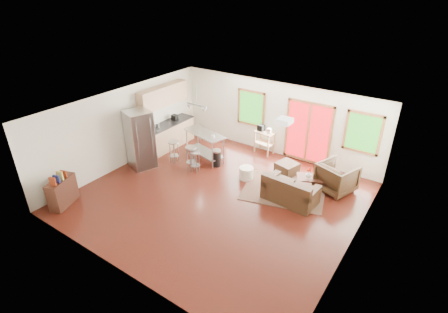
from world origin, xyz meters
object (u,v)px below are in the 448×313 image
Objects in this scene: armchair at (337,176)px; refrigerator at (140,140)px; island at (205,141)px; coffee_table at (312,179)px; ottoman at (287,169)px; loveseat at (290,192)px; rug at (284,190)px; kitchen_cart at (264,135)px.

armchair is 0.51× the size of refrigerator.
island is (-4.41, -0.59, 0.19)m from armchair.
coffee_table is 1.71× the size of ottoman.
rug is at bearing 133.69° from loveseat.
island reaches higher than armchair.
ottoman is 0.31× the size of refrigerator.
armchair is at bearing -2.34° from ottoman.
rug is 2.27× the size of kitchen_cart.
refrigerator is (-5.19, -1.91, 0.67)m from coffee_table.
kitchen_cart is at bearing 132.84° from rug.
rug is 3.26m from island.
refrigerator is at bearing -159.74° from coffee_table.
ottoman is at bearing 17.40° from armchair.
kitchen_cart is at bearing 67.11° from refrigerator.
loveseat is 3.62m from island.
kitchen_cart is at bearing 135.68° from loveseat.
loveseat is at bearing -61.98° from ottoman.
coffee_table is 0.72m from armchair.
armchair is (0.88, 1.30, 0.18)m from loveseat.
ottoman is at bearing 111.30° from rug.
refrigerator reaches higher than armchair.
rug is 1.59m from armchair.
loveseat is 0.79× the size of refrigerator.
ottoman is 0.36× the size of island.
loveseat is 1.55× the size of armchair.
loveseat is 1.47× the size of kitchen_cart.
ottoman is (-1.61, 0.07, -0.29)m from armchair.
kitchen_cart is (-1.73, 1.87, 0.70)m from rug.
rug is at bearing 55.00° from armchair.
loveseat reaches higher than ottoman.
loveseat is at bearing -47.59° from kitchen_cart.
rug is 1.03m from ottoman.
armchair is (0.65, 0.25, 0.19)m from coffee_table.
loveseat reaches higher than coffee_table.
refrigerator is 1.86× the size of kitchen_cart.
island is at bearing 172.02° from loveseat.
island is at bearing 67.23° from refrigerator.
kitchen_cart is (1.44, 1.58, 0.03)m from island.
armchair is at bearing 59.03° from loveseat.
rug is 3.94× the size of ottoman.
ottoman is at bearing 121.29° from loveseat.
armchair reaches higher than ottoman.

